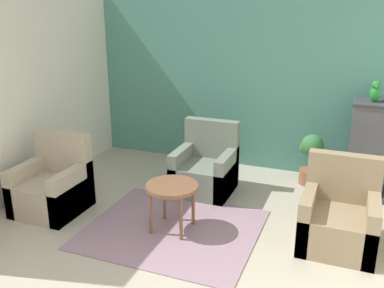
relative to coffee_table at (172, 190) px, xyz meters
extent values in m
cube|color=#4C897A|center=(0.10, 2.23, 0.82)|extent=(4.53, 0.06, 2.57)
cube|color=silver|center=(-2.13, 0.32, 0.82)|extent=(0.06, 3.75, 2.57)
cube|color=gray|center=(0.00, 0.00, -0.46)|extent=(1.82, 1.59, 0.01)
cylinder|color=brown|center=(0.00, 0.00, 0.05)|extent=(0.56, 0.56, 0.04)
cylinder|color=brown|center=(-0.17, -0.17, -0.22)|extent=(0.04, 0.04, 0.49)
cylinder|color=brown|center=(0.17, -0.17, -0.22)|extent=(0.04, 0.04, 0.49)
cylinder|color=brown|center=(-0.17, 0.17, -0.22)|extent=(0.04, 0.04, 0.49)
cylinder|color=brown|center=(0.17, 0.17, -0.22)|extent=(0.04, 0.04, 0.49)
cube|color=tan|center=(-1.51, -0.12, -0.27)|extent=(0.73, 0.73, 0.39)
cube|color=tan|center=(-1.51, 0.18, 0.18)|extent=(0.73, 0.14, 0.51)
cube|color=tan|center=(-1.82, -0.12, -0.19)|extent=(0.12, 0.73, 0.57)
cube|color=tan|center=(-1.21, -0.12, -0.19)|extent=(0.12, 0.73, 0.57)
cube|color=#8E7A5B|center=(1.68, 0.30, -0.27)|extent=(0.73, 0.73, 0.39)
cube|color=#8E7A5B|center=(1.68, 0.59, 0.18)|extent=(0.73, 0.14, 0.51)
cube|color=#8E7A5B|center=(1.38, 0.30, -0.19)|extent=(0.12, 0.73, 0.57)
cube|color=#8E7A5B|center=(1.99, 0.30, -0.19)|extent=(0.12, 0.73, 0.57)
cube|color=slate|center=(-0.02, 1.06, -0.27)|extent=(0.73, 0.73, 0.39)
cube|color=slate|center=(-0.02, 1.35, 0.18)|extent=(0.73, 0.14, 0.51)
cube|color=slate|center=(-0.32, 1.06, -0.19)|extent=(0.12, 0.73, 0.57)
cube|color=slate|center=(0.29, 1.06, -0.19)|extent=(0.12, 0.73, 0.57)
cube|color=#353539|center=(1.91, 1.76, -0.44)|extent=(0.55, 0.55, 0.07)
cube|color=#4C4C51|center=(1.91, 1.76, 0.16)|extent=(0.45, 0.45, 1.12)
cube|color=#353539|center=(1.91, 1.76, 0.73)|extent=(0.47, 0.47, 0.03)
ellipsoid|color=#1E842D|center=(1.91, 1.76, 0.85)|extent=(0.12, 0.15, 0.19)
sphere|color=#1E842D|center=(1.91, 1.74, 0.95)|extent=(0.10, 0.10, 0.10)
cone|color=gold|center=(1.91, 1.70, 0.95)|extent=(0.05, 0.05, 0.05)
cone|color=#1E842D|center=(1.91, 1.83, 0.83)|extent=(0.06, 0.12, 0.17)
cylinder|color=brown|center=(1.24, 1.83, -0.37)|extent=(0.28, 0.28, 0.20)
cylinder|color=brown|center=(1.24, 1.83, -0.15)|extent=(0.03, 0.03, 0.24)
sphere|color=#337038|center=(1.24, 1.83, 0.08)|extent=(0.30, 0.30, 0.30)
sphere|color=#337038|center=(1.15, 1.86, 0.03)|extent=(0.18, 0.18, 0.18)
sphere|color=#337038|center=(1.31, 1.81, 0.04)|extent=(0.16, 0.16, 0.16)
camera|label=1|loc=(1.71, -3.78, 1.90)|focal=40.00mm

